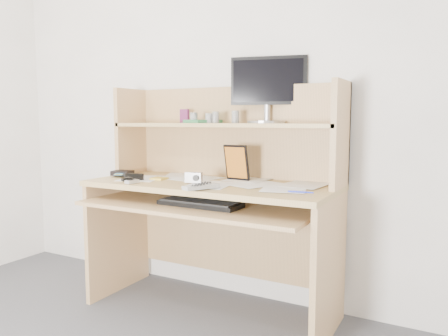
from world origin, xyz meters
The scene contains 19 objects.
back_wall centered at (0.00, 1.80, 1.25)m, with size 3.60×0.04×2.50m, color white.
desk centered at (0.00, 1.56, 0.69)m, with size 1.40×0.70×1.30m.
paper_clutter centered at (0.00, 1.48, 0.75)m, with size 1.32×0.54×0.01m, color white.
keyboard centered at (0.04, 1.31, 0.67)m, with size 0.45×0.17×0.03m.
tv_remote centered at (0.09, 1.24, 0.77)m, with size 0.06×0.20×0.02m, color #969792.
flip_phone centered at (-0.36, 1.24, 0.77)m, with size 0.04×0.07×0.02m, color silver.
stapler centered at (-0.43, 1.33, 0.78)m, with size 0.03×0.13×0.04m, color black.
wallet centered at (-0.62, 1.46, 0.77)m, with size 0.12×0.09×0.03m, color black.
sticky_note_pad centered at (-0.33, 1.45, 0.76)m, with size 0.08×0.08×0.01m, color yellow.
digital_camera centered at (-0.06, 1.40, 0.78)m, with size 0.09×0.04×0.06m, color #A2A2A4.
game_case centered at (0.11, 1.59, 0.86)m, with size 0.14×0.02×0.20m, color black.
blue_pen centered at (0.57, 1.36, 0.76)m, with size 0.01×0.01×0.12m, color #1C2BD3.
card_box centered at (-0.31, 1.69, 1.12)m, with size 0.06×0.02×0.09m, color maroon.
shelf_book centered at (-0.15, 1.66, 1.09)m, with size 0.14×0.20×0.02m, color #338157.
chip_stack_a centered at (-0.18, 1.59, 1.11)m, with size 0.05×0.05×0.06m, color black.
chip_stack_b centered at (0.07, 1.65, 1.12)m, with size 0.04×0.04×0.07m, color white.
chip_stack_c centered at (-0.09, 1.63, 1.11)m, with size 0.05×0.05×0.06m, color black.
chip_stack_d centered at (-0.05, 1.63, 1.11)m, with size 0.04×0.04×0.07m, color white.
monitor centered at (0.24, 1.74, 1.28)m, with size 0.43×0.22×0.38m.
Camera 1 is at (1.23, -0.61, 1.10)m, focal length 35.00 mm.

